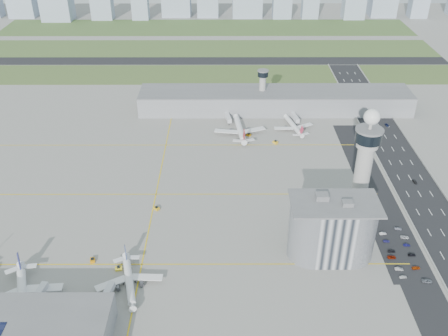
{
  "coord_description": "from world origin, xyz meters",
  "views": [
    {
      "loc": [
        -0.55,
        -211.72,
        165.65
      ],
      "look_at": [
        0.0,
        35.0,
        15.0
      ],
      "focal_mm": 40.0,
      "sensor_mm": 36.0,
      "label": 1
    }
  ],
  "objects_px": {
    "airplane_far_a": "(240,125)",
    "tug_4": "(249,135)",
    "car_lot_4": "(386,241)",
    "car_lot_0": "(403,277)",
    "jet_bridge_far_1": "(292,115)",
    "tug_3": "(157,208)",
    "secondary_tower": "(262,86)",
    "car_lot_7": "(416,268)",
    "car_hw_2": "(387,125)",
    "car_lot_3": "(392,251)",
    "car_lot_10": "(405,237)",
    "tug_2": "(92,260)",
    "car_lot_6": "(427,281)",
    "car_lot_5": "(383,233)",
    "car_lot_11": "(398,229)",
    "control_tower": "(364,162)",
    "airplane_near_c": "(129,278)",
    "jet_bridge_far_0": "(226,115)",
    "jet_bridge_near_1": "(31,309)",
    "car_hw_1": "(415,182)",
    "car_lot_1": "(399,269)",
    "admin_building": "(332,229)",
    "jet_bridge_near_2": "(101,309)",
    "tug_1": "(119,268)",
    "tug_5": "(275,142)",
    "car_lot_9": "(407,245)",
    "car_lot_2": "(392,257)",
    "car_hw_4": "(352,92)",
    "airplane_far_b": "(294,123)",
    "airplane_near_b": "(21,291)",
    "car_lot_8": "(412,255)"
  },
  "relations": [
    {
      "from": "jet_bridge_far_1",
      "to": "car_lot_11",
      "type": "height_order",
      "value": "jet_bridge_far_1"
    },
    {
      "from": "car_hw_1",
      "to": "car_hw_2",
      "type": "distance_m",
      "value": 77.68
    },
    {
      "from": "airplane_near_c",
      "to": "car_hw_1",
      "type": "bearing_deg",
      "value": 104.52
    },
    {
      "from": "airplane_near_c",
      "to": "jet_bridge_near_2",
      "type": "relative_size",
      "value": 2.63
    },
    {
      "from": "tug_5",
      "to": "car_lot_7",
      "type": "xyz_separation_m",
      "value": [
        56.04,
        -125.95,
        -0.42
      ]
    },
    {
      "from": "airplane_far_a",
      "to": "tug_2",
      "type": "relative_size",
      "value": 13.79
    },
    {
      "from": "admin_building",
      "to": "car_lot_5",
      "type": "bearing_deg",
      "value": 25.29
    },
    {
      "from": "tug_4",
      "to": "car_hw_2",
      "type": "distance_m",
      "value": 104.43
    },
    {
      "from": "airplane_near_b",
      "to": "airplane_near_c",
      "type": "height_order",
      "value": "airplane_near_b"
    },
    {
      "from": "tug_1",
      "to": "tug_2",
      "type": "xyz_separation_m",
      "value": [
        -13.77,
        5.88,
        -0.02
      ]
    },
    {
      "from": "tug_1",
      "to": "tug_5",
      "type": "height_order",
      "value": "tug_5"
    },
    {
      "from": "tug_5",
      "to": "car_lot_9",
      "type": "relative_size",
      "value": 1.01
    },
    {
      "from": "car_lot_0",
      "to": "airplane_near_b",
      "type": "bearing_deg",
      "value": 89.06
    },
    {
      "from": "car_lot_4",
      "to": "car_lot_10",
      "type": "height_order",
      "value": "car_lot_10"
    },
    {
      "from": "tug_4",
      "to": "car_lot_11",
      "type": "bearing_deg",
      "value": 61.25
    },
    {
      "from": "control_tower",
      "to": "car_lot_5",
      "type": "height_order",
      "value": "control_tower"
    },
    {
      "from": "jet_bridge_near_2",
      "to": "jet_bridge_far_0",
      "type": "distance_m",
      "value": 200.68
    },
    {
      "from": "jet_bridge_near_2",
      "to": "tug_1",
      "type": "distance_m",
      "value": 27.54
    },
    {
      "from": "car_lot_2",
      "to": "car_lot_6",
      "type": "distance_m",
      "value": 20.11
    },
    {
      "from": "jet_bridge_far_0",
      "to": "tug_4",
      "type": "height_order",
      "value": "jet_bridge_far_0"
    },
    {
      "from": "car_lot_1",
      "to": "car_lot_8",
      "type": "distance_m",
      "value": 13.87
    },
    {
      "from": "car_lot_4",
      "to": "car_lot_0",
      "type": "bearing_deg",
      "value": -178.23
    },
    {
      "from": "secondary_tower",
      "to": "car_lot_7",
      "type": "xyz_separation_m",
      "value": [
        61.83,
        -183.36,
        -18.22
      ]
    },
    {
      "from": "car_lot_2",
      "to": "car_lot_11",
      "type": "distance_m",
      "value": 24.57
    },
    {
      "from": "tug_2",
      "to": "car_lot_5",
      "type": "bearing_deg",
      "value": 175.05
    },
    {
      "from": "airplane_far_a",
      "to": "car_lot_9",
      "type": "bearing_deg",
      "value": -153.35
    },
    {
      "from": "car_lot_9",
      "to": "airplane_near_c",
      "type": "bearing_deg",
      "value": 100.51
    },
    {
      "from": "admin_building",
      "to": "car_lot_4",
      "type": "xyz_separation_m",
      "value": [
        31.2,
        8.58,
        -14.74
      ]
    },
    {
      "from": "jet_bridge_near_1",
      "to": "car_lot_1",
      "type": "distance_m",
      "value": 168.57
    },
    {
      "from": "car_hw_2",
      "to": "car_hw_4",
      "type": "xyz_separation_m",
      "value": [
        -12.12,
        61.89,
        0.02
      ]
    },
    {
      "from": "tug_2",
      "to": "car_lot_2",
      "type": "xyz_separation_m",
      "value": [
        146.66,
        2.04,
        -0.34
      ]
    },
    {
      "from": "car_lot_8",
      "to": "car_hw_1",
      "type": "relative_size",
      "value": 0.95
    },
    {
      "from": "airplane_far_a",
      "to": "tug_4",
      "type": "distance_m",
      "value": 9.32
    },
    {
      "from": "airplane_near_c",
      "to": "admin_building",
      "type": "bearing_deg",
      "value": 89.33
    },
    {
      "from": "tug_2",
      "to": "car_lot_6",
      "type": "relative_size",
      "value": 0.67
    },
    {
      "from": "car_lot_11",
      "to": "jet_bridge_far_0",
      "type": "bearing_deg",
      "value": 37.73
    },
    {
      "from": "airplane_near_b",
      "to": "car_lot_10",
      "type": "bearing_deg",
      "value": 82.71
    },
    {
      "from": "jet_bridge_far_1",
      "to": "tug_3",
      "type": "height_order",
      "value": "jet_bridge_far_1"
    },
    {
      "from": "car_lot_6",
      "to": "car_hw_2",
      "type": "distance_m",
      "value": 164.06
    },
    {
      "from": "control_tower",
      "to": "car_lot_6",
      "type": "xyz_separation_m",
      "value": [
        21.94,
        -50.18,
        -34.39
      ]
    },
    {
      "from": "car_lot_4",
      "to": "admin_building",
      "type": "bearing_deg",
      "value": 105.89
    },
    {
      "from": "car_lot_0",
      "to": "car_hw_1",
      "type": "bearing_deg",
      "value": -27.08
    },
    {
      "from": "airplane_far_b",
      "to": "car_lot_7",
      "type": "bearing_deg",
      "value": -178.4
    },
    {
      "from": "airplane_near_c",
      "to": "car_lot_11",
      "type": "xyz_separation_m",
      "value": [
        135.74,
        41.42,
        -4.59
      ]
    },
    {
      "from": "secondary_tower",
      "to": "car_lot_9",
      "type": "distance_m",
      "value": 178.91
    },
    {
      "from": "car_lot_3",
      "to": "car_lot_10",
      "type": "distance_m",
      "value": 14.7
    },
    {
      "from": "airplane_near_c",
      "to": "jet_bridge_near_1",
      "type": "bearing_deg",
      "value": -81.58
    },
    {
      "from": "jet_bridge_near_1",
      "to": "tug_3",
      "type": "distance_m",
      "value": 88.42
    },
    {
      "from": "tug_3",
      "to": "car_hw_2",
      "type": "relative_size",
      "value": 0.72
    },
    {
      "from": "tug_2",
      "to": "car_lot_1",
      "type": "distance_m",
      "value": 147.81
    }
  ]
}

